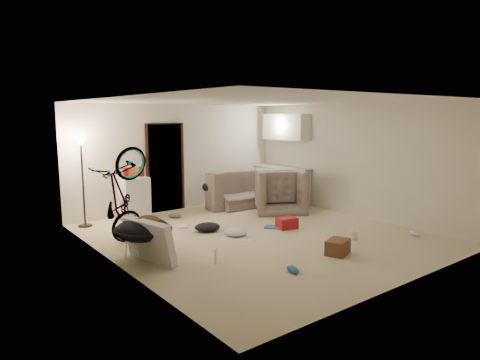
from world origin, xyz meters
TOP-DOWN VIEW (x-y plane):
  - floor at (0.00, 0.00)m, footprint 5.50×6.00m
  - ceiling at (0.00, 0.00)m, footprint 5.50×6.00m
  - wall_back at (0.00, 3.01)m, footprint 5.50×0.02m
  - wall_front at (0.00, -3.01)m, footprint 5.50×0.02m
  - wall_left at (-2.76, 0.00)m, footprint 0.02×6.00m
  - wall_right at (2.76, 0.00)m, footprint 0.02×6.00m
  - doorway at (-0.40, 2.97)m, footprint 0.85×0.10m
  - door_trim at (-0.40, 2.94)m, footprint 0.97×0.04m
  - floor_lamp at (-2.40, 2.65)m, footprint 0.28×0.28m
  - kitchen_counter at (2.43, 2.00)m, footprint 0.60×1.50m
  - counter_top at (2.43, 2.00)m, footprint 0.64×1.54m
  - kitchen_uppers at (2.56, 2.00)m, footprint 0.38×1.40m
  - sofa at (1.56, 2.45)m, footprint 2.38×1.05m
  - armchair at (1.74, 1.42)m, footprint 1.48×1.43m
  - bicycle at (-2.30, 0.97)m, footprint 1.85×1.05m
  - book_asset at (-1.56, -0.83)m, footprint 0.28×0.28m
  - mini_fridge at (-1.37, 2.55)m, footprint 0.57×0.57m
  - snack_box_0 at (-1.54, 2.55)m, footprint 0.11×0.08m
  - snack_box_1 at (-1.42, 2.55)m, footprint 0.12×0.10m
  - snack_box_2 at (-1.30, 2.55)m, footprint 0.11×0.08m
  - snack_box_3 at (-1.18, 2.55)m, footprint 0.11×0.08m
  - saucer_chair at (-2.30, 0.09)m, footprint 0.92×0.92m
  - hoodie at (-2.25, 0.06)m, footprint 0.57×0.51m
  - sofa_drape at (0.61, 2.45)m, footprint 0.62×0.54m
  - tv_box at (-2.30, -0.13)m, footprint 0.48×1.05m
  - drink_case_a at (0.31, -1.63)m, footprint 0.50×0.43m
  - drink_case_b at (0.76, 0.03)m, footprint 0.43×0.36m
  - juicer at (1.19, -1.25)m, footprint 0.15×0.15m
  - newspaper at (-0.44, 0.13)m, footprint 0.69×0.69m
  - book_blue at (0.56, 0.23)m, footprint 0.37×0.39m
  - book_white at (-0.86, 1.41)m, footprint 0.30×0.34m
  - shoe_1 at (-0.59, 2.18)m, footprint 0.32×0.27m
  - shoe_2 at (-0.86, -1.79)m, footprint 0.16×0.29m
  - shoe_4 at (2.30, -1.79)m, footprint 0.20×0.26m
  - clothes_lump_a at (-0.61, 0.84)m, footprint 0.60×0.55m
  - clothes_lump_c at (-0.38, 0.24)m, footprint 0.58×0.56m

SIDE VIEW (x-z plane):
  - floor at x=0.00m, z-range -0.02..0.00m
  - newspaper at x=-0.44m, z-range 0.00..0.01m
  - book_asset at x=-1.56m, z-range 0.00..0.02m
  - book_white at x=-0.86m, z-range 0.00..0.03m
  - book_blue at x=0.56m, z-range 0.00..0.03m
  - shoe_4 at x=2.30m, z-range 0.00..0.09m
  - shoe_2 at x=-0.86m, z-range 0.00..0.10m
  - shoe_1 at x=-0.59m, z-range 0.00..0.11m
  - clothes_lump_c at x=-0.38m, z-range 0.00..0.14m
  - clothes_lump_a at x=-0.61m, z-range 0.00..0.16m
  - juicer at x=1.19m, z-range -0.02..0.20m
  - drink_case_b at x=0.76m, z-range 0.00..0.22m
  - drink_case_a at x=0.31m, z-range 0.00..0.24m
  - tv_box at x=-2.30m, z-range -0.01..0.68m
  - sofa at x=1.56m, z-range 0.00..0.68m
  - armchair at x=1.74m, z-range 0.00..0.74m
  - saucer_chair at x=-2.30m, z-range 0.06..0.71m
  - kitchen_counter at x=2.43m, z-range 0.00..0.88m
  - bicycle at x=-2.30m, z-range -0.05..0.96m
  - mini_fridge at x=-1.37m, z-range 0.00..0.94m
  - sofa_drape at x=0.61m, z-range 0.40..0.68m
  - hoodie at x=-2.25m, z-range 0.47..0.69m
  - counter_top at x=2.43m, z-range 0.88..0.92m
  - snack_box_0 at x=-1.54m, z-range 0.85..1.15m
  - snack_box_1 at x=-1.42m, z-range 0.85..1.15m
  - snack_box_2 at x=-1.30m, z-range 0.85..1.15m
  - snack_box_3 at x=-1.18m, z-range 0.85..1.15m
  - doorway at x=-0.40m, z-range 0.00..2.04m
  - door_trim at x=-0.40m, z-range -0.03..2.07m
  - wall_back at x=0.00m, z-range 0.00..2.50m
  - wall_front at x=0.00m, z-range 0.00..2.50m
  - wall_left at x=-2.76m, z-range 0.00..2.50m
  - wall_right at x=2.76m, z-range 0.00..2.50m
  - floor_lamp at x=-2.40m, z-range 0.40..2.21m
  - kitchen_uppers at x=2.56m, z-range 1.62..2.27m
  - ceiling at x=0.00m, z-range 2.50..2.52m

